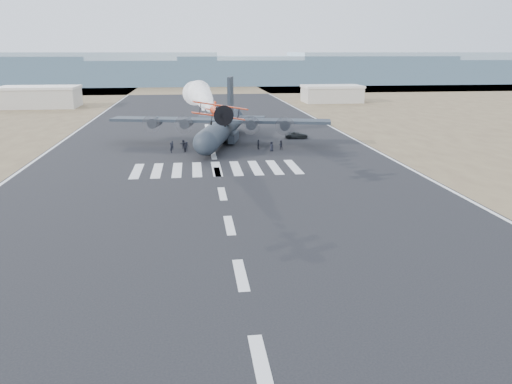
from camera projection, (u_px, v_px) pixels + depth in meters
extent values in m
plane|color=black|center=(261.00, 364.00, 28.71)|extent=(500.00, 500.00, 0.00)
cube|color=brown|center=(198.00, 88.00, 248.30)|extent=(500.00, 80.00, 0.00)
cube|color=#8AA1B0|center=(75.00, 69.00, 266.72)|extent=(150.00, 50.00, 17.00)
cube|color=#8AA1B0|center=(197.00, 72.00, 275.18)|extent=(150.00, 50.00, 13.00)
cube|color=#8AA1B0|center=(312.00, 70.00, 282.83)|extent=(150.00, 50.00, 15.00)
cube|color=#8AA1B0|center=(421.00, 67.00, 290.48)|extent=(150.00, 50.00, 17.00)
cube|color=#A6A093|center=(39.00, 98.00, 160.00)|extent=(24.00, 14.00, 6.00)
cube|color=silver|center=(38.00, 87.00, 159.10)|extent=(24.50, 14.50, 0.80)
cube|color=#A6A093|center=(332.00, 95.00, 176.82)|extent=(20.00, 12.00, 5.20)
cube|color=silver|center=(332.00, 86.00, 176.04)|extent=(20.50, 12.50, 0.80)
cylinder|color=red|center=(218.00, 112.00, 59.26)|extent=(1.39, 5.36, 0.95)
sphere|color=black|center=(218.00, 109.00, 59.36)|extent=(0.74, 0.74, 0.74)
cylinder|color=black|center=(221.00, 115.00, 56.87)|extent=(1.11, 0.72, 1.06)
cylinder|color=black|center=(222.00, 115.00, 56.52)|extent=(2.33, 0.22, 2.33)
cube|color=red|center=(219.00, 116.00, 58.96)|extent=(6.35, 1.57, 1.17)
cube|color=red|center=(219.00, 105.00, 58.32)|extent=(6.56, 1.59, 1.21)
cube|color=red|center=(215.00, 106.00, 61.41)|extent=(0.18, 0.96, 1.06)
cube|color=red|center=(216.00, 110.00, 61.56)|extent=(2.17, 0.91, 0.08)
cylinder|color=black|center=(212.00, 124.00, 58.64)|extent=(0.17, 0.48, 0.47)
cylinder|color=black|center=(226.00, 124.00, 58.98)|extent=(0.17, 0.48, 0.47)
sphere|color=white|center=(215.00, 110.00, 61.76)|extent=(0.74, 0.74, 0.74)
sphere|color=white|center=(213.00, 108.00, 64.14)|extent=(1.08, 1.08, 1.08)
sphere|color=white|center=(210.00, 105.00, 66.53)|extent=(1.42, 1.42, 1.42)
sphere|color=white|center=(208.00, 103.00, 68.92)|extent=(1.76, 1.76, 1.76)
sphere|color=white|center=(206.00, 101.00, 71.30)|extent=(2.10, 2.10, 2.10)
sphere|color=white|center=(204.00, 99.00, 73.69)|extent=(2.44, 2.44, 2.44)
sphere|color=white|center=(202.00, 98.00, 76.07)|extent=(2.78, 2.78, 2.78)
sphere|color=white|center=(200.00, 96.00, 78.46)|extent=(3.12, 3.12, 3.12)
sphere|color=white|center=(199.00, 95.00, 80.85)|extent=(3.46, 3.46, 3.46)
sphere|color=white|center=(197.00, 93.00, 83.23)|extent=(3.79, 3.79, 3.79)
sphere|color=white|center=(196.00, 92.00, 85.62)|extent=(4.13, 4.13, 4.13)
cylinder|color=#1F272E|center=(221.00, 130.00, 96.60)|extent=(10.86, 29.54, 4.20)
sphere|color=#1F272E|center=(205.00, 143.00, 82.55)|extent=(4.20, 4.20, 4.20)
cone|color=#1F272E|center=(232.00, 120.00, 110.66)|extent=(5.53, 7.09, 4.20)
cube|color=#1F272E|center=(220.00, 120.00, 95.06)|extent=(41.84, 13.97, 0.52)
cylinder|color=#1F272E|center=(155.00, 122.00, 95.98)|extent=(2.76, 4.31, 1.89)
cylinder|color=#3F3F44|center=(151.00, 124.00, 93.97)|extent=(3.48, 0.87, 3.57)
cylinder|color=#1F272E|center=(187.00, 123.00, 95.34)|extent=(2.76, 4.31, 1.89)
cylinder|color=#3F3F44|center=(184.00, 124.00, 93.33)|extent=(3.48, 0.87, 3.57)
cylinder|color=#1F272E|center=(252.00, 124.00, 94.06)|extent=(2.76, 4.31, 1.89)
cylinder|color=#3F3F44|center=(251.00, 125.00, 92.05)|extent=(3.48, 0.87, 3.57)
cylinder|color=#1F272E|center=(285.00, 124.00, 93.42)|extent=(2.76, 4.31, 1.89)
cylinder|color=#3F3F44|center=(285.00, 126.00, 91.41)|extent=(3.48, 0.87, 3.57)
cube|color=#1F272E|center=(230.00, 97.00, 107.23)|extent=(1.70, 4.74, 8.39)
cube|color=#1F272E|center=(231.00, 117.00, 108.92)|extent=(15.01, 6.45, 0.37)
cube|color=#1F272E|center=(210.00, 137.00, 98.27)|extent=(2.68, 6.41, 1.68)
cylinder|color=black|center=(210.00, 140.00, 98.43)|extent=(0.78, 1.24, 1.15)
cube|color=#1F272E|center=(233.00, 137.00, 97.80)|extent=(2.68, 6.41, 1.68)
cylinder|color=black|center=(234.00, 140.00, 97.96)|extent=(0.78, 1.24, 1.15)
cylinder|color=black|center=(209.00, 153.00, 86.17)|extent=(0.63, 1.02, 0.94)
imported|color=black|center=(296.00, 135.00, 103.43)|extent=(4.96, 2.51, 1.35)
imported|color=black|center=(172.00, 145.00, 91.09)|extent=(0.77, 0.76, 1.62)
imported|color=black|center=(184.00, 147.00, 89.07)|extent=(0.82, 0.98, 1.72)
imported|color=black|center=(186.00, 146.00, 90.48)|extent=(1.07, 0.52, 1.63)
imported|color=black|center=(258.00, 144.00, 91.75)|extent=(0.63, 1.08, 1.77)
imported|color=black|center=(271.00, 146.00, 89.80)|extent=(1.00, 0.96, 1.76)
imported|color=black|center=(184.00, 144.00, 92.17)|extent=(1.58, 0.94, 1.62)
imported|color=black|center=(171.00, 148.00, 88.27)|extent=(0.57, 0.69, 1.85)
imported|color=black|center=(281.00, 145.00, 91.48)|extent=(0.81, 0.50, 1.67)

